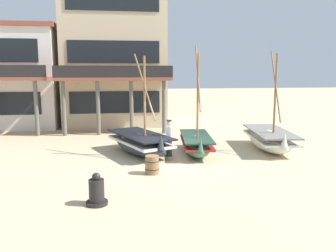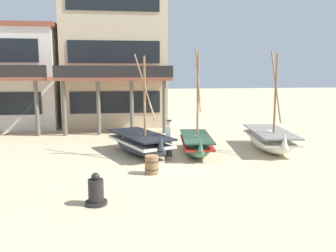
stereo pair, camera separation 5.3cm
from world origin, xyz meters
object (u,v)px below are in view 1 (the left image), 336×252
at_px(wooden_barrel, 152,165).
at_px(harbor_building_main, 114,54).
at_px(fishing_boat_near_left, 196,143).
at_px(fisherman_by_hull, 169,138).
at_px(fishing_boat_far_right, 140,143).
at_px(fishing_boat_centre_large, 270,139).
at_px(capstan_winch, 97,192).

xyz_separation_m(wooden_barrel, harbor_building_main, (-1.46, 12.98, 4.70)).
distance_m(fishing_boat_near_left, harbor_building_main, 11.70).
height_order(fisherman_by_hull, wooden_barrel, fisherman_by_hull).
xyz_separation_m(fishing_boat_near_left, fishing_boat_far_right, (-2.60, 0.29, 0.04)).
height_order(fishing_boat_far_right, fisherman_by_hull, fishing_boat_far_right).
height_order(fishing_boat_centre_large, fishing_boat_far_right, fishing_boat_centre_large).
bearing_deg(fishing_boat_near_left, harbor_building_main, 110.71).
bearing_deg(wooden_barrel, fisherman_by_hull, 68.45).
bearing_deg(harbor_building_main, capstan_winch, -91.54).
bearing_deg(wooden_barrel, fishing_boat_centre_large, 27.66).
height_order(fisherman_by_hull, capstan_winch, fisherman_by_hull).
bearing_deg(capstan_winch, wooden_barrel, 56.32).
xyz_separation_m(capstan_winch, harbor_building_main, (0.43, 15.81, 4.67)).
distance_m(capstan_winch, wooden_barrel, 3.41).
bearing_deg(fisherman_by_hull, fishing_boat_centre_large, 6.85).
xyz_separation_m(fishing_boat_far_right, fisherman_by_hull, (1.28, -0.57, 0.29)).
xyz_separation_m(fishing_boat_far_right, wooden_barrel, (0.25, -3.18, -0.19)).
bearing_deg(capstan_winch, fisherman_by_hull, 61.79).
relative_size(fishing_boat_far_right, capstan_winch, 4.84).
relative_size(fishing_boat_near_left, fishing_boat_far_right, 1.08).
height_order(fishing_boat_centre_large, harbor_building_main, harbor_building_main).
relative_size(fishing_boat_far_right, wooden_barrel, 6.64).
xyz_separation_m(fishing_boat_centre_large, fishing_boat_far_right, (-6.39, -0.04, 0.01)).
height_order(fishing_boat_near_left, wooden_barrel, fishing_boat_near_left).
xyz_separation_m(fishing_boat_centre_large, wooden_barrel, (-6.14, -3.22, -0.19)).
bearing_deg(fishing_boat_far_right, wooden_barrel, -85.49).
bearing_deg(fishing_boat_far_right, fishing_boat_centre_large, 0.38).
distance_m(fishing_boat_centre_large, fisherman_by_hull, 5.16).
xyz_separation_m(fishing_boat_near_left, fishing_boat_centre_large, (3.79, 0.33, 0.04)).
xyz_separation_m(capstan_winch, wooden_barrel, (1.89, 2.83, -0.03)).
relative_size(fishing_boat_centre_large, fisherman_by_hull, 2.87).
relative_size(fishing_boat_centre_large, capstan_winch, 5.04).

